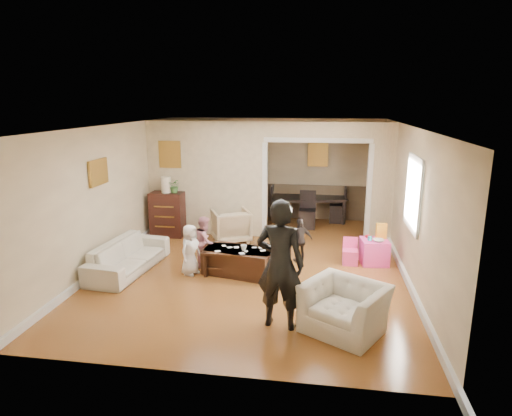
% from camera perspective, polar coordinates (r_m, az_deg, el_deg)
% --- Properties ---
extents(floor, '(7.00, 7.00, 0.00)m').
position_cam_1_polar(floor, '(8.40, -0.21, -7.30)').
color(floor, '#A45F2A').
rests_on(floor, ground).
extents(partition_left, '(2.75, 0.18, 2.60)m').
position_cam_1_polar(partition_left, '(10.03, -6.42, 3.85)').
color(partition_left, beige).
rests_on(partition_left, ground).
extents(partition_right, '(0.55, 0.18, 2.60)m').
position_cam_1_polar(partition_right, '(9.77, 15.99, 3.13)').
color(partition_right, beige).
rests_on(partition_right, ground).
extents(partition_header, '(2.22, 0.18, 0.35)m').
position_cam_1_polar(partition_header, '(9.55, 8.12, 10.10)').
color(partition_header, beige).
rests_on(partition_header, partition_right).
extents(window_pane, '(0.03, 0.95, 1.10)m').
position_cam_1_polar(window_pane, '(7.64, 19.98, 1.82)').
color(window_pane, white).
rests_on(window_pane, ground).
extents(framed_art_partition, '(0.45, 0.03, 0.55)m').
position_cam_1_polar(framed_art_partition, '(10.10, -11.21, 6.90)').
color(framed_art_partition, brown).
rests_on(framed_art_partition, partition_left).
extents(framed_art_sofa_wall, '(0.03, 0.55, 0.40)m').
position_cam_1_polar(framed_art_sofa_wall, '(8.23, -19.94, 4.43)').
color(framed_art_sofa_wall, brown).
extents(framed_art_alcove, '(0.45, 0.03, 0.55)m').
position_cam_1_polar(framed_art_alcove, '(11.25, 8.11, 6.96)').
color(framed_art_alcove, brown).
extents(sofa, '(0.92, 1.97, 0.56)m').
position_cam_1_polar(sofa, '(8.32, -16.37, -6.06)').
color(sofa, beige).
rests_on(sofa, ground).
extents(armchair_back, '(1.03, 1.05, 0.72)m').
position_cam_1_polar(armchair_back, '(9.60, -3.32, -2.31)').
color(armchair_back, tan).
rests_on(armchair_back, ground).
extents(armchair_front, '(1.33, 1.28, 0.66)m').
position_cam_1_polar(armchair_front, '(6.11, 11.52, -12.69)').
color(armchair_front, beige).
rests_on(armchair_front, ground).
extents(dresser, '(0.74, 0.42, 1.02)m').
position_cam_1_polar(dresser, '(10.14, -11.50, -0.81)').
color(dresser, black).
rests_on(dresser, ground).
extents(table_lamp, '(0.22, 0.22, 0.36)m').
position_cam_1_polar(table_lamp, '(9.99, -11.69, 3.01)').
color(table_lamp, '#FFF2CF').
rests_on(table_lamp, dresser).
extents(potted_plant, '(0.29, 0.25, 0.32)m').
position_cam_1_polar(potted_plant, '(9.93, -10.60, 2.87)').
color(potted_plant, '#467935').
rests_on(potted_plant, dresser).
extents(coffee_table, '(1.34, 0.88, 0.46)m').
position_cam_1_polar(coffee_table, '(7.88, -2.26, -6.98)').
color(coffee_table, '#361F11').
rests_on(coffee_table, ground).
extents(coffee_cup, '(0.13, 0.13, 0.10)m').
position_cam_1_polar(coffee_cup, '(7.72, -1.61, -5.21)').
color(coffee_cup, silver).
rests_on(coffee_cup, coffee_table).
extents(play_table, '(0.55, 0.55, 0.47)m').
position_cam_1_polar(play_table, '(8.63, 15.20, -5.53)').
color(play_table, '#FF43B0').
rests_on(play_table, ground).
extents(cereal_box, '(0.21, 0.09, 0.30)m').
position_cam_1_polar(cereal_box, '(8.63, 16.09, -2.91)').
color(cereal_box, yellow).
rests_on(cereal_box, play_table).
extents(cyan_cup, '(0.08, 0.08, 0.08)m').
position_cam_1_polar(cyan_cup, '(8.49, 14.69, -3.87)').
color(cyan_cup, '#25BAB1').
rests_on(cyan_cup, play_table).
extents(toy_block, '(0.10, 0.09, 0.05)m').
position_cam_1_polar(toy_block, '(8.65, 14.44, -3.62)').
color(toy_block, red).
rests_on(toy_block, play_table).
extents(play_bowl, '(0.23, 0.23, 0.05)m').
position_cam_1_polar(play_bowl, '(8.45, 15.74, -4.13)').
color(play_bowl, silver).
rests_on(play_bowl, play_table).
extents(dining_table, '(2.01, 1.32, 0.66)m').
position_cam_1_polar(dining_table, '(11.30, 6.83, -0.06)').
color(dining_table, black).
rests_on(dining_table, ground).
extents(adult_person, '(0.72, 0.54, 1.81)m').
position_cam_1_polar(adult_person, '(5.88, 3.16, -7.39)').
color(adult_person, black).
rests_on(adult_person, ground).
extents(child_kneel_a, '(0.44, 0.53, 0.92)m').
position_cam_1_polar(child_kneel_a, '(7.86, -8.60, -5.41)').
color(child_kneel_a, white).
rests_on(child_kneel_a, ground).
extents(child_kneel_b, '(0.41, 0.50, 0.95)m').
position_cam_1_polar(child_kneel_b, '(8.22, -6.69, -4.34)').
color(child_kneel_b, '#D0828E').
rests_on(child_kneel_b, ground).
extents(child_toddler, '(0.55, 0.42, 0.86)m').
position_cam_1_polar(child_toddler, '(8.39, 5.78, -4.25)').
color(child_toddler, black).
rests_on(child_toddler, ground).
extents(craft_papers, '(0.90, 0.49, 0.00)m').
position_cam_1_polar(craft_papers, '(7.78, -1.95, -5.41)').
color(craft_papers, white).
rests_on(craft_papers, coffee_table).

